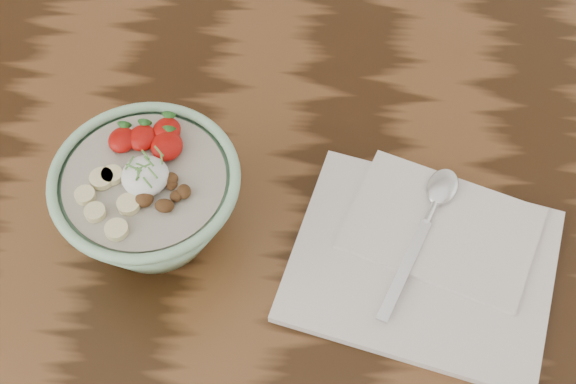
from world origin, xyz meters
The scene contains 4 objects.
table centered at (0.00, 0.00, 65.70)cm, with size 160.00×90.00×75.00cm.
breakfast_bowl centered at (1.78, 2.76, 81.04)cm, with size 17.84×17.84×11.74cm.
napkin centered at (28.89, 1.48, 75.65)cm, with size 29.30×25.76×1.55cm.
spoon centered at (29.50, 6.60, 76.96)cm, with size 8.92×18.24×0.98cm.
Camera 1 is at (18.07, -36.98, 145.87)cm, focal length 50.00 mm.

